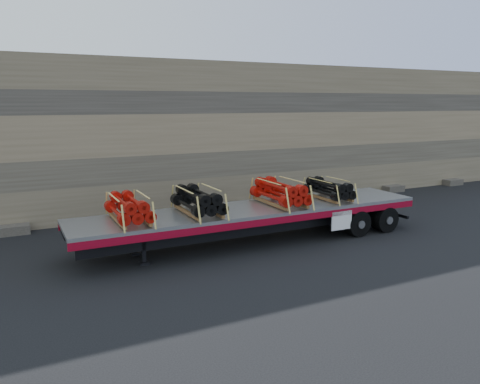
{
  "coord_description": "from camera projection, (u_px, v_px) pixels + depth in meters",
  "views": [
    {
      "loc": [
        -8.05,
        -15.17,
        5.08
      ],
      "look_at": [
        0.12,
        0.99,
        1.63
      ],
      "focal_mm": 35.0,
      "sensor_mm": 36.0,
      "label": 1
    }
  ],
  "objects": [
    {
      "name": "ground",
      "position": [
        249.0,
        238.0,
        17.82
      ],
      "size": [
        120.0,
        120.0,
        0.0
      ],
      "primitive_type": "plane",
      "color": "black",
      "rests_on": "ground"
    },
    {
      "name": "bundle_rear",
      "position": [
        329.0,
        190.0,
        18.52
      ],
      "size": [
        1.07,
        2.13,
        0.75
      ],
      "primitive_type": null,
      "rotation": [
        0.0,
        0.0,
        -0.0
      ],
      "color": "black",
      "rests_on": "trailer"
    },
    {
      "name": "trailer",
      "position": [
        254.0,
        225.0,
        17.23
      ],
      "size": [
        13.26,
        2.6,
        1.33
      ],
      "primitive_type": null,
      "rotation": [
        0.0,
        0.0,
        -0.0
      ],
      "color": "#A1A4A8",
      "rests_on": "ground"
    },
    {
      "name": "rock_wall",
      "position": [
        187.0,
        136.0,
        22.87
      ],
      "size": [
        44.0,
        3.0,
        7.0
      ],
      "primitive_type": "cube",
      "color": "#7A6B54",
      "rests_on": "ground"
    },
    {
      "name": "bundle_midrear",
      "position": [
        280.0,
        193.0,
        17.52
      ],
      "size": [
        1.25,
        2.49,
        0.88
      ],
      "primitive_type": null,
      "rotation": [
        0.0,
        0.0,
        -0.0
      ],
      "color": "#AE1009",
      "rests_on": "trailer"
    },
    {
      "name": "bundle_front",
      "position": [
        129.0,
        209.0,
        15.02
      ],
      "size": [
        1.15,
        2.29,
        0.81
      ],
      "primitive_type": null,
      "rotation": [
        0.0,
        0.0,
        -0.0
      ],
      "color": "#AE1009",
      "rests_on": "trailer"
    },
    {
      "name": "bundle_midfront",
      "position": [
        198.0,
        201.0,
        16.07
      ],
      "size": [
        1.21,
        2.4,
        0.85
      ],
      "primitive_type": null,
      "rotation": [
        0.0,
        0.0,
        -0.0
      ],
      "color": "black",
      "rests_on": "trailer"
    }
  ]
}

